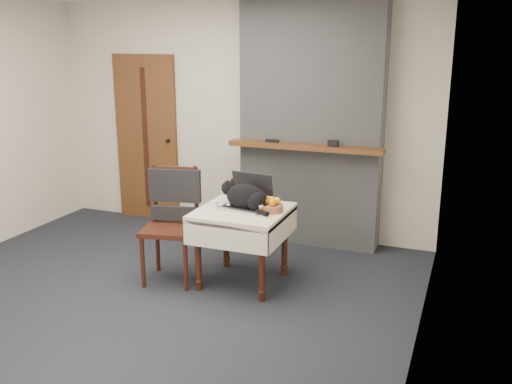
{
  "coord_description": "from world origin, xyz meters",
  "views": [
    {
      "loc": [
        2.52,
        -3.93,
        2.16
      ],
      "look_at": [
        0.8,
        0.5,
        0.89
      ],
      "focal_mm": 40.0,
      "sensor_mm": 36.0,
      "label": 1
    }
  ],
  "objects_px": {
    "laptop": "(247,199)",
    "side_table": "(243,221)",
    "cat": "(247,197)",
    "pill_bottle": "(261,210)",
    "fruit_basket": "(270,206)",
    "door": "(147,139)",
    "chair": "(173,208)",
    "cream_jar": "(215,205)"
  },
  "relations": [
    {
      "from": "laptop",
      "to": "side_table",
      "type": "bearing_deg",
      "value": -91.02
    },
    {
      "from": "cat",
      "to": "pill_bottle",
      "type": "distance_m",
      "value": 0.2
    },
    {
      "from": "pill_bottle",
      "to": "fruit_basket",
      "type": "bearing_deg",
      "value": 68.25
    },
    {
      "from": "door",
      "to": "pill_bottle",
      "type": "height_order",
      "value": "door"
    },
    {
      "from": "side_table",
      "to": "cat",
      "type": "height_order",
      "value": "cat"
    },
    {
      "from": "door",
      "to": "chair",
      "type": "height_order",
      "value": "door"
    },
    {
      "from": "door",
      "to": "side_table",
      "type": "relative_size",
      "value": 2.56
    },
    {
      "from": "side_table",
      "to": "cream_jar",
      "type": "bearing_deg",
      "value": -164.42
    },
    {
      "from": "fruit_basket",
      "to": "side_table",
      "type": "bearing_deg",
      "value": -172.41
    },
    {
      "from": "laptop",
      "to": "pill_bottle",
      "type": "distance_m",
      "value": 0.25
    },
    {
      "from": "laptop",
      "to": "pill_bottle",
      "type": "bearing_deg",
      "value": -32.15
    },
    {
      "from": "door",
      "to": "chair",
      "type": "distance_m",
      "value": 1.95
    },
    {
      "from": "cream_jar",
      "to": "pill_bottle",
      "type": "bearing_deg",
      "value": -1.38
    },
    {
      "from": "side_table",
      "to": "pill_bottle",
      "type": "distance_m",
      "value": 0.27
    },
    {
      "from": "door",
      "to": "side_table",
      "type": "xyz_separation_m",
      "value": [
        1.85,
        -1.42,
        -0.41
      ]
    },
    {
      "from": "fruit_basket",
      "to": "cat",
      "type": "bearing_deg",
      "value": -174.31
    },
    {
      "from": "cream_jar",
      "to": "fruit_basket",
      "type": "relative_size",
      "value": 0.33
    },
    {
      "from": "chair",
      "to": "pill_bottle",
      "type": "bearing_deg",
      "value": -10.66
    },
    {
      "from": "fruit_basket",
      "to": "chair",
      "type": "xyz_separation_m",
      "value": [
        -0.91,
        -0.12,
        -0.08
      ]
    },
    {
      "from": "cat",
      "to": "fruit_basket",
      "type": "xyz_separation_m",
      "value": [
        0.21,
        0.02,
        -0.06
      ]
    },
    {
      "from": "cat",
      "to": "side_table",
      "type": "bearing_deg",
      "value": -153.05
    },
    {
      "from": "side_table",
      "to": "cat",
      "type": "distance_m",
      "value": 0.23
    },
    {
      "from": "cat",
      "to": "chair",
      "type": "relative_size",
      "value": 0.5
    },
    {
      "from": "laptop",
      "to": "door",
      "type": "bearing_deg",
      "value": 152.45
    },
    {
      "from": "side_table",
      "to": "laptop",
      "type": "height_order",
      "value": "laptop"
    },
    {
      "from": "pill_bottle",
      "to": "fruit_basket",
      "type": "xyz_separation_m",
      "value": [
        0.04,
        0.11,
        0.01
      ]
    },
    {
      "from": "cat",
      "to": "pill_bottle",
      "type": "xyz_separation_m",
      "value": [
        0.17,
        -0.09,
        -0.07
      ]
    },
    {
      "from": "cream_jar",
      "to": "fruit_basket",
      "type": "height_order",
      "value": "fruit_basket"
    },
    {
      "from": "cat",
      "to": "pill_bottle",
      "type": "height_order",
      "value": "cat"
    },
    {
      "from": "door",
      "to": "cat",
      "type": "bearing_deg",
      "value": -36.77
    },
    {
      "from": "side_table",
      "to": "pill_bottle",
      "type": "xyz_separation_m",
      "value": [
        0.21,
        -0.08,
        0.15
      ]
    },
    {
      "from": "side_table",
      "to": "cream_jar",
      "type": "height_order",
      "value": "cream_jar"
    },
    {
      "from": "side_table",
      "to": "pill_bottle",
      "type": "relative_size",
      "value": 9.76
    },
    {
      "from": "side_table",
      "to": "door",
      "type": "bearing_deg",
      "value": 142.44
    },
    {
      "from": "pill_bottle",
      "to": "fruit_basket",
      "type": "distance_m",
      "value": 0.12
    },
    {
      "from": "side_table",
      "to": "chair",
      "type": "bearing_deg",
      "value": -172.33
    },
    {
      "from": "cat",
      "to": "pill_bottle",
      "type": "bearing_deg",
      "value": -18.9
    },
    {
      "from": "cream_jar",
      "to": "fruit_basket",
      "type": "bearing_deg",
      "value": 11.54
    },
    {
      "from": "fruit_basket",
      "to": "pill_bottle",
      "type": "bearing_deg",
      "value": -111.75
    },
    {
      "from": "door",
      "to": "fruit_basket",
      "type": "distance_m",
      "value": 2.53
    },
    {
      "from": "chair",
      "to": "door",
      "type": "bearing_deg",
      "value": 116.94
    },
    {
      "from": "door",
      "to": "pill_bottle",
      "type": "bearing_deg",
      "value": -36.11
    }
  ]
}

